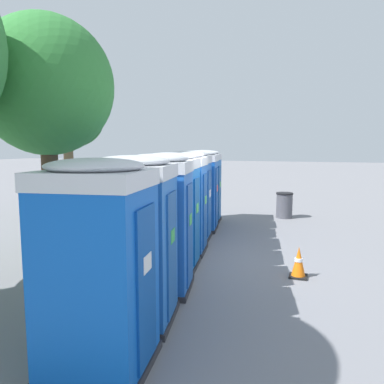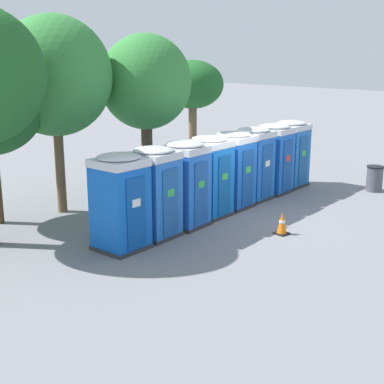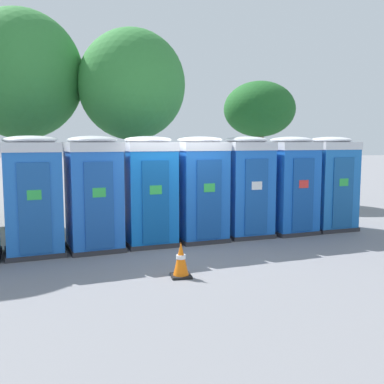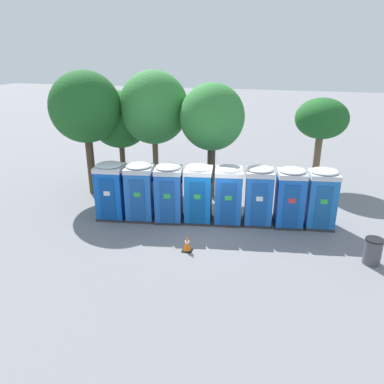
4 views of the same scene
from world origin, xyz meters
name	(u,v)px [view 2 (image 2 of 4)]	position (x,y,z in m)	size (l,w,h in m)	color
ground_plane	(226,212)	(0.00, 0.00, 0.00)	(120.00, 120.00, 0.00)	slate
portapotty_0	(120,202)	(-4.46, -0.60, 1.28)	(1.39, 1.37, 2.54)	#2D2D33
portapotty_1	(154,192)	(-3.19, -0.38, 1.28)	(1.41, 1.41, 2.54)	#2D2D33
portapotty_2	(185,184)	(-1.92, -0.20, 1.28)	(1.39, 1.41, 2.54)	#2D2D33
portapotty_3	(210,176)	(-0.67, 0.08, 1.28)	(1.34, 1.37, 2.54)	#2D2D33
portapotty_4	(233,169)	(0.60, 0.29, 1.28)	(1.35, 1.38, 2.54)	#2D2D33
portapotty_5	(253,163)	(1.86, 0.56, 1.28)	(1.34, 1.36, 2.54)	#2D2D33
portapotty_6	(274,158)	(3.14, 0.70, 1.28)	(1.37, 1.38, 2.54)	#2D2D33
portapotty_7	(290,153)	(4.40, 0.94, 1.28)	(1.35, 1.36, 2.54)	#2D2D33
street_tree_0	(54,76)	(-3.95, 3.55, 4.31)	(3.53, 3.53, 6.17)	brown
street_tree_2	(193,86)	(4.37, 6.57, 3.61)	(2.79, 2.79, 4.75)	brown
street_tree_3	(146,83)	(-0.81, 3.12, 4.02)	(3.11, 3.11, 5.67)	#4C3826
trash_can	(375,178)	(6.12, -1.70, 0.48)	(0.62, 0.62, 0.95)	#4C4C54
traffic_cone	(282,224)	(-0.38, -2.63, 0.31)	(0.36, 0.36, 0.64)	black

